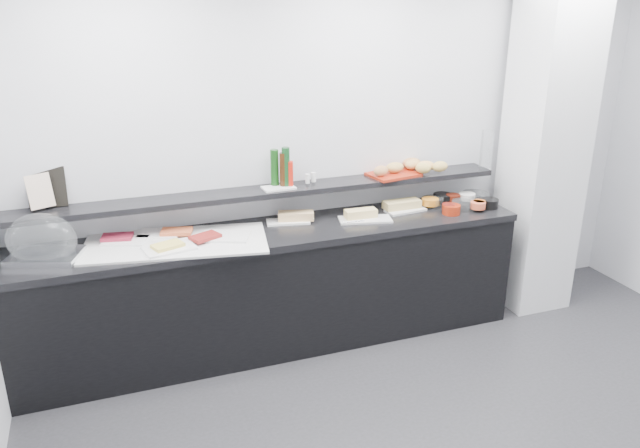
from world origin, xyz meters
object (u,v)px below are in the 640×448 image
object	(u,v)px
sandwich_plate_mid	(365,220)
condiment_tray	(279,188)
cloche_base	(46,256)
bread_tray	(393,174)
framed_print	(47,187)
carafe	(486,149)

from	to	relation	value
sandwich_plate_mid	condiment_tray	world-z (taller)	condiment_tray
cloche_base	bread_tray	size ratio (longest dim) A/B	1.14
framed_print	condiment_tray	xyz separation A→B (m)	(1.52, -0.13, -0.12)
cloche_base	bread_tray	xyz separation A→B (m)	(2.49, 0.19, 0.24)
cloche_base	condiment_tray	distance (m)	1.59
cloche_base	framed_print	size ratio (longest dim) A/B	1.62
framed_print	bread_tray	size ratio (longest dim) A/B	0.70
framed_print	carafe	xyz separation A→B (m)	(3.24, -0.14, 0.02)
condiment_tray	bread_tray	distance (m)	0.92
condiment_tray	bread_tray	size ratio (longest dim) A/B	0.62
framed_print	condiment_tray	bearing A→B (deg)	-2.20
cloche_base	condiment_tray	bearing A→B (deg)	24.92
cloche_base	carafe	xyz separation A→B (m)	(3.29, 0.15, 0.38)
sandwich_plate_mid	bread_tray	distance (m)	0.47
carafe	framed_print	bearing A→B (deg)	177.46
cloche_base	condiment_tray	xyz separation A→B (m)	(1.57, 0.16, 0.24)
cloche_base	condiment_tray	size ratio (longest dim) A/B	1.85
cloche_base	carafe	bearing A→B (deg)	21.60
sandwich_plate_mid	condiment_tray	distance (m)	0.68
sandwich_plate_mid	carafe	xyz separation A→B (m)	(1.12, 0.18, 0.39)
sandwich_plate_mid	condiment_tray	bearing A→B (deg)	174.91
cloche_base	carafe	world-z (taller)	carafe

